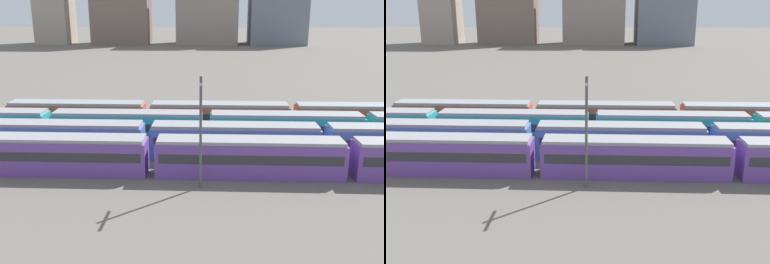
% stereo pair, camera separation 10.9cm
% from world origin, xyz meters
% --- Properties ---
extents(ground_plane, '(600.00, 600.00, 0.00)m').
position_xyz_m(ground_plane, '(0.00, 7.80, 0.00)').
color(ground_plane, '#666059').
extents(train_track_1, '(55.80, 3.06, 3.75)m').
position_xyz_m(train_track_1, '(18.60, 5.20, 1.90)').
color(train_track_1, '#4C70BC').
rests_on(train_track_1, ground_plane).
extents(train_track_2, '(112.50, 3.06, 3.75)m').
position_xyz_m(train_track_2, '(34.37, 10.40, 1.90)').
color(train_track_2, teal).
rests_on(train_track_2, ground_plane).
extents(catenary_pole_0, '(0.24, 3.20, 10.17)m').
position_xyz_m(catenary_pole_0, '(15.13, -3.08, 5.64)').
color(catenary_pole_0, '#4C4C51').
rests_on(catenary_pole_0, ground_plane).
extents(distant_building_2, '(25.92, 19.92, 31.22)m').
position_xyz_m(distant_building_2, '(14.16, 152.51, 15.61)').
color(distant_building_2, gray).
rests_on(distant_building_2, ground_plane).
extents(distant_building_3, '(23.63, 20.64, 29.40)m').
position_xyz_m(distant_building_3, '(44.16, 152.51, 14.70)').
color(distant_building_3, slate).
rests_on(distant_building_3, ground_plane).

